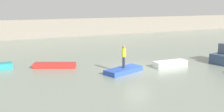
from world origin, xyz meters
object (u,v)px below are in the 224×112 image
object	(u,v)px
rowboat_blue	(124,70)
rowboat_white	(170,64)
rowboat_red	(55,65)
person_hiviz_shirt	(124,55)

from	to	relation	value
rowboat_blue	rowboat_white	xyz separation A→B (m)	(4.80, 0.09, 0.07)
rowboat_red	rowboat_blue	xyz separation A→B (m)	(4.79, -4.02, -0.03)
rowboat_blue	rowboat_white	size ratio (longest dim) A/B	1.09
rowboat_white	person_hiviz_shirt	xyz separation A→B (m)	(-4.80, -0.09, 1.20)
person_hiviz_shirt	rowboat_blue	bearing A→B (deg)	0.00
rowboat_blue	person_hiviz_shirt	bearing A→B (deg)	0.00
rowboat_white	person_hiviz_shirt	distance (m)	4.95
rowboat_white	rowboat_red	bearing A→B (deg)	158.74
rowboat_white	person_hiviz_shirt	world-z (taller)	person_hiviz_shirt
rowboat_red	rowboat_white	world-z (taller)	rowboat_white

